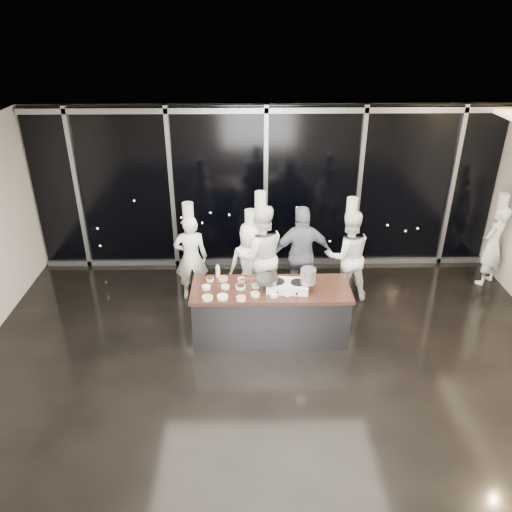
{
  "coord_description": "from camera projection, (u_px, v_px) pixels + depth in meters",
  "views": [
    {
      "loc": [
        -0.35,
        -5.71,
        4.84
      ],
      "look_at": [
        -0.22,
        1.2,
        1.3
      ],
      "focal_mm": 35.0,
      "sensor_mm": 36.0,
      "label": 1
    }
  ],
  "objects": [
    {
      "name": "room_shell",
      "position": [
        289.0,
        232.0,
        6.28
      ],
      "size": [
        9.02,
        7.02,
        3.21
      ],
      "color": "beige",
      "rests_on": "ground"
    },
    {
      "name": "stove",
      "position": [
        287.0,
        286.0,
        7.62
      ],
      "size": [
        0.66,
        0.45,
        0.14
      ],
      "rotation": [
        0.0,
        0.0,
        -0.1
      ],
      "color": "silver",
      "rests_on": "demo_counter"
    },
    {
      "name": "chef_far_left",
      "position": [
        191.0,
        257.0,
        8.79
      ],
      "size": [
        0.62,
        0.44,
        1.83
      ],
      "rotation": [
        0.0,
        0.0,
        3.24
      ],
      "color": "white",
      "rests_on": "ground"
    },
    {
      "name": "guest",
      "position": [
        302.0,
        255.0,
        8.65
      ],
      "size": [
        1.11,
        0.56,
        1.81
      ],
      "rotation": [
        0.0,
        0.0,
        3.26
      ],
      "color": "#151B3A",
      "rests_on": "ground"
    },
    {
      "name": "frying_pan",
      "position": [
        267.0,
        279.0,
        7.58
      ],
      "size": [
        0.61,
        0.38,
        0.06
      ],
      "rotation": [
        0.0,
        0.0,
        -0.1
      ],
      "color": "slate",
      "rests_on": "stove"
    },
    {
      "name": "demo_counter",
      "position": [
        270.0,
        312.0,
        7.89
      ],
      "size": [
        2.46,
        0.86,
        0.9
      ],
      "color": "#3D3D43",
      "rests_on": "ground"
    },
    {
      "name": "chef_side",
      "position": [
        492.0,
        244.0,
        9.26
      ],
      "size": [
        0.69,
        0.65,
        1.81
      ],
      "rotation": [
        0.0,
        0.0,
        3.8
      ],
      "color": "white",
      "rests_on": "ground"
    },
    {
      "name": "prep_bowls",
      "position": [
        238.0,
        289.0,
        7.6
      ],
      "size": [
        1.37,
        0.73,
        0.05
      ],
      "color": "silver",
      "rests_on": "demo_counter"
    },
    {
      "name": "chef_left",
      "position": [
        251.0,
        263.0,
        8.68
      ],
      "size": [
        0.83,
        0.62,
        1.76
      ],
      "rotation": [
        0.0,
        0.0,
        3.34
      ],
      "color": "white",
      "rests_on": "ground"
    },
    {
      "name": "stock_pot",
      "position": [
        308.0,
        276.0,
        7.49
      ],
      "size": [
        0.26,
        0.26,
        0.23
      ],
      "primitive_type": "cylinder",
      "rotation": [
        0.0,
        0.0,
        -0.1
      ],
      "color": "#ABABAD",
      "rests_on": "stove"
    },
    {
      "name": "ground",
      "position": [
        273.0,
        372.0,
        7.3
      ],
      "size": [
        9.0,
        9.0,
        0.0
      ],
      "primitive_type": "plane",
      "color": "black",
      "rests_on": "ground"
    },
    {
      "name": "window_wall",
      "position": [
        266.0,
        190.0,
        9.62
      ],
      "size": [
        8.9,
        0.11,
        3.2
      ],
      "color": "black",
      "rests_on": "ground"
    },
    {
      "name": "squeeze_bottle",
      "position": [
        218.0,
        271.0,
        7.92
      ],
      "size": [
        0.07,
        0.07,
        0.25
      ],
      "color": "silver",
      "rests_on": "demo_counter"
    },
    {
      "name": "chef_center",
      "position": [
        260.0,
        255.0,
        8.6
      ],
      "size": [
        1.01,
        0.84,
        2.08
      ],
      "rotation": [
        0.0,
        0.0,
        3.31
      ],
      "color": "white",
      "rests_on": "ground"
    },
    {
      "name": "chef_right",
      "position": [
        347.0,
        255.0,
        8.77
      ],
      "size": [
        0.89,
        0.73,
        1.92
      ],
      "rotation": [
        0.0,
        0.0,
        3.26
      ],
      "color": "white",
      "rests_on": "ground"
    }
  ]
}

